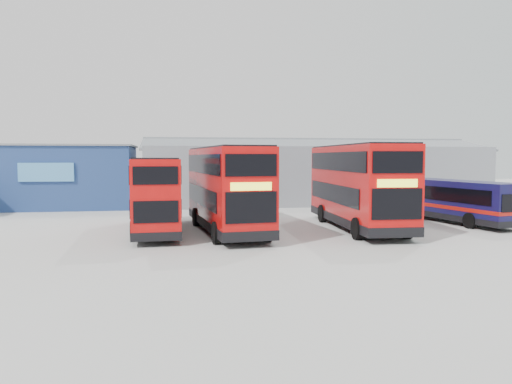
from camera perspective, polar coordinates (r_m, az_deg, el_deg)
name	(u,v)px	position (r m, az deg, el deg)	size (l,w,h in m)	color
ground_plane	(265,236)	(26.05, 1.03, -5.09)	(120.00, 120.00, 0.00)	#ABABA6
office_block	(59,176)	(44.30, -21.62, 1.73)	(12.30, 8.32, 5.12)	navy
maintenance_shed	(310,173)	(47.06, 6.17, 2.14)	(30.50, 12.00, 5.89)	gray
double_decker_left	(155,195)	(27.75, -11.52, -0.38)	(2.82, 9.77, 4.09)	red
double_decker_centre	(226,190)	(27.46, -3.46, 0.25)	(3.73, 11.24, 4.67)	red
double_decker_right	(357,187)	(29.31, 11.51, 0.56)	(3.27, 11.51, 4.82)	red
single_decker_blue	(452,201)	(33.93, 21.46, -1.00)	(3.94, 10.03, 2.66)	#0D103D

